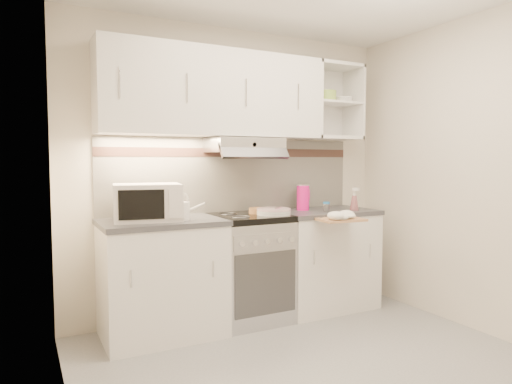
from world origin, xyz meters
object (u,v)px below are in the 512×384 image
plate_stack (274,211)px  glass_jar (303,197)px  watering_can (182,210)px  pink_pitcher (303,198)px  electric_range (249,267)px  microwave (147,202)px  cutting_board (338,219)px  spray_bottle (354,201)px

plate_stack → glass_jar: bearing=29.7°
watering_can → pink_pitcher: 1.20m
plate_stack → electric_range: bearing=145.8°
microwave → cutting_board: microwave is taller
watering_can → plate_stack: (0.78, -0.03, -0.05)m
glass_jar → cutting_board: size_ratio=0.63×
glass_jar → electric_range: bearing=-166.7°
glass_jar → cutting_board: 0.57m
watering_can → glass_jar: size_ratio=1.07×
electric_range → pink_pitcher: (0.58, 0.07, 0.56)m
glass_jar → plate_stack: bearing=-150.3°
spray_bottle → microwave: bearing=155.6°
plate_stack → pink_pitcher: 0.46m
plate_stack → spray_bottle: spray_bottle is taller
microwave → watering_can: 0.27m
plate_stack → pink_pitcher: pink_pitcher is taller
microwave → electric_range: bearing=9.9°
electric_range → glass_jar: (0.63, 0.15, 0.56)m
pink_pitcher → spray_bottle: bearing=-26.9°
microwave → watering_can: bearing=-9.9°
electric_range → microwave: (-0.85, -0.00, 0.59)m
plate_stack → cutting_board: size_ratio=0.78×
plate_stack → microwave: bearing=173.7°
microwave → glass_jar: microwave is taller
electric_range → microwave: size_ratio=1.66×
pink_pitcher → cutting_board: (0.04, -0.47, -0.14)m
plate_stack → watering_can: bearing=178.1°
electric_range → cutting_board: (0.62, -0.40, 0.42)m
plate_stack → cutting_board: bearing=-32.4°
plate_stack → spray_bottle: (0.81, -0.05, 0.06)m
watering_can → glass_jar: bearing=30.4°
watering_can → spray_bottle: (1.59, -0.08, 0.01)m
electric_range → pink_pitcher: pink_pitcher is taller
plate_stack → glass_jar: glass_jar is taller
cutting_board → spray_bottle: bearing=38.6°
pink_pitcher → cutting_board: bearing=-81.7°
microwave → cutting_board: (1.47, -0.40, -0.17)m
electric_range → cutting_board: bearing=-32.9°
spray_bottle → cutting_board: spray_bottle is taller
electric_range → watering_can: watering_can is taller
electric_range → plate_stack: 0.52m
glass_jar → watering_can: bearing=-169.1°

